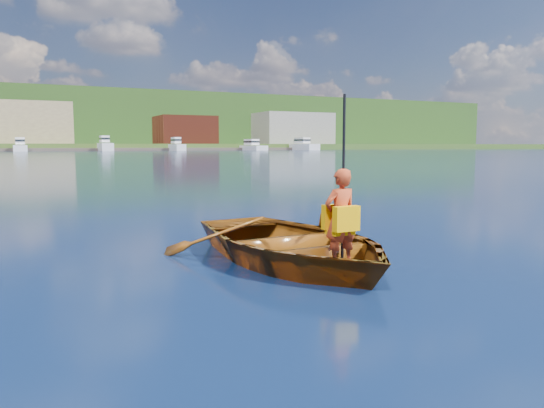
% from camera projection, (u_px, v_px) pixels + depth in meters
% --- Properties ---
extents(ground, '(600.00, 600.00, 0.00)m').
position_uv_depth(ground, '(302.00, 260.00, 7.29)').
color(ground, '#142249').
rests_on(ground, ground).
extents(rowboat, '(3.06, 4.09, 0.81)m').
position_uv_depth(rowboat, '(291.00, 243.00, 7.15)').
color(rowboat, brown).
rests_on(rowboat, ground).
extents(child_paddler, '(0.45, 0.36, 2.09)m').
position_uv_depth(child_paddler, '(340.00, 218.00, 6.39)').
color(child_paddler, '#C6411D').
rests_on(child_paddler, ground).
extents(shoreline, '(400.00, 140.00, 22.00)m').
position_uv_depth(shoreline, '(31.00, 124.00, 219.19)').
color(shoreline, '#33511F').
rests_on(shoreline, ground).
extents(dock, '(160.05, 7.07, 0.80)m').
position_uv_depth(dock, '(24.00, 150.00, 139.10)').
color(dock, brown).
rests_on(dock, ground).
extents(waterfront_buildings, '(202.00, 16.00, 14.00)m').
position_uv_depth(waterfront_buildings, '(6.00, 124.00, 151.74)').
color(waterfront_buildings, brown).
rests_on(waterfront_buildings, ground).
extents(marina_yachts, '(144.21, 13.70, 4.38)m').
position_uv_depth(marina_yachts, '(90.00, 146.00, 141.54)').
color(marina_yachts, white).
rests_on(marina_yachts, ground).
extents(hillside_trees, '(311.86, 67.54, 21.55)m').
position_uv_depth(hillside_trees, '(106.00, 111.00, 224.49)').
color(hillside_trees, '#382314').
rests_on(hillside_trees, ground).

